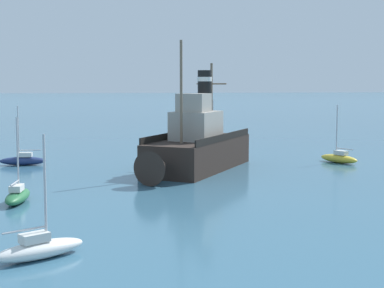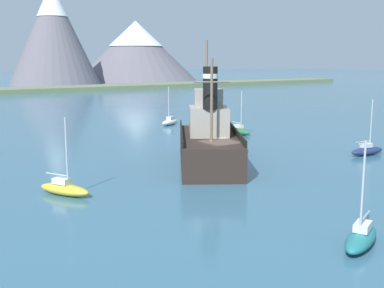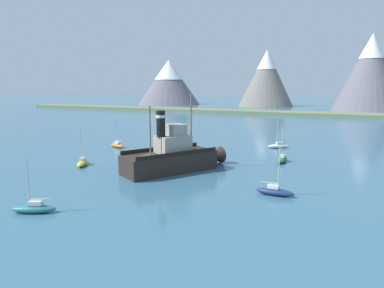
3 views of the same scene
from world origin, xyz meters
The scene contains 7 objects.
ground_plane centered at (0.00, 0.00, 0.00)m, with size 600.00×600.00×0.00m, color #38667F.
old_tugboat centered at (1.30, 3.36, 1.83)m, with size 10.44×14.02×9.90m.
sailboat_green centered at (13.24, 14.01, 0.43)m, with size 1.44×3.88×4.90m.
sailboat_teal centered at (-3.09, -14.67, 0.43)m, with size 3.91×2.58×4.90m.
sailboat_white centered at (10.81, 25.17, 0.43)m, with size 3.79×2.99×4.90m.
sailboat_yellow centered at (-11.46, 0.89, 0.43)m, with size 2.76×3.87×4.90m.
sailboat_navy centered at (15.03, -1.52, 0.43)m, with size 3.85×1.30×4.90m.
Camera 1 is at (8.11, 48.24, 6.94)m, focal length 55.00 mm.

